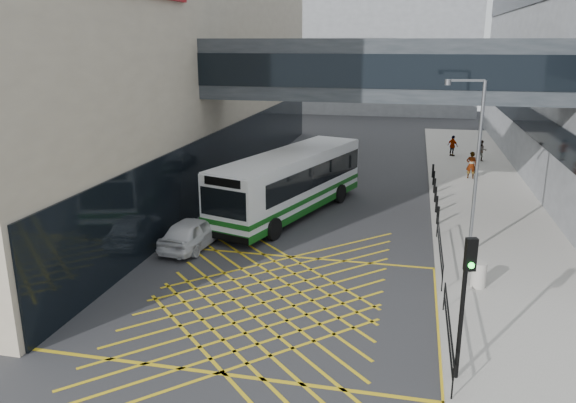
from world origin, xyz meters
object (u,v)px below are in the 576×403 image
Objects in this scene: bus at (291,182)px; car_silver at (336,166)px; traffic_light at (466,289)px; litter_bin at (479,275)px; car_dark at (288,194)px; pedestrian_a at (471,165)px; street_lamp at (474,157)px; pedestrian_b at (481,151)px; car_white at (193,232)px; pedestrian_c at (453,146)px.

car_silver is at bearing 100.82° from bus.
traffic_light is 6.75m from litter_bin.
bus reaches higher than car_silver.
car_dark is 13.54m from pedestrian_a.
street_lamp is at bearing 87.59° from pedestrian_a.
car_silver is 2.52× the size of pedestrian_b.
car_white is at bearing 126.57° from traffic_light.
pedestrian_a is at bearing 68.48° from traffic_light.
pedestrian_a is at bearing -173.51° from car_silver.
pedestrian_c reaches higher than litter_bin.
car_dark is 12.89m from litter_bin.
pedestrian_c is at bearing 71.17° from traffic_light.
litter_bin is at bearing 142.07° from car_dark.
car_white is 12.44m from street_lamp.
traffic_light is at bearing -94.09° from pedestrian_b.
litter_bin is at bearing 89.27° from pedestrian_a.
pedestrian_c is (-1.98, 1.58, 0.01)m from pedestrian_b.
car_silver is at bearing 5.55° from pedestrian_a.
pedestrian_a is (1.37, 14.04, -3.25)m from street_lamp.
street_lamp reaches higher than car_silver.
pedestrian_b is (11.19, 15.64, -0.81)m from bus.
pedestrian_c is at bearing -111.57° from car_white.
bus is at bearing 47.69° from pedestrian_a.
pedestrian_a is at bearing 86.11° from litter_bin.
pedestrian_a is 1.10× the size of pedestrian_c.
car_dark reaches higher than car_silver.
litter_bin is 0.59× the size of pedestrian_c.
pedestrian_a is at bearing -133.86° from car_dark.
pedestrian_b is at bearing -117.10° from car_white.
street_lamp is 20.32m from pedestrian_b.
car_white is at bearing -101.13° from bus.
traffic_light is at bearing 124.33° from car_dark.
litter_bin is (8.77, -7.85, -1.13)m from bus.
traffic_light is 2.28× the size of pedestrian_a.
pedestrian_c is at bearing -132.01° from car_silver.
car_dark is 17.44m from traffic_light.
car_white is 2.49× the size of pedestrian_a.
car_silver is at bearing -94.27° from car_dark.
street_lamp is 4.09× the size of pedestrian_a.
bus is 6.76× the size of pedestrian_a.
car_white is 25.86m from pedestrian_b.
traffic_light is 0.56× the size of street_lamp.
car_white is 0.89× the size of car_dark.
car_silver is 11.23m from pedestrian_c.
traffic_light is (7.65, -14.14, 1.03)m from bus.
bus is 9.91m from street_lamp.
street_lamp reaches higher than car_dark.
litter_bin is at bearing -93.20° from pedestrian_b.
pedestrian_a reaches higher than litter_bin.
pedestrian_b is (2.42, 23.50, 0.32)m from litter_bin.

